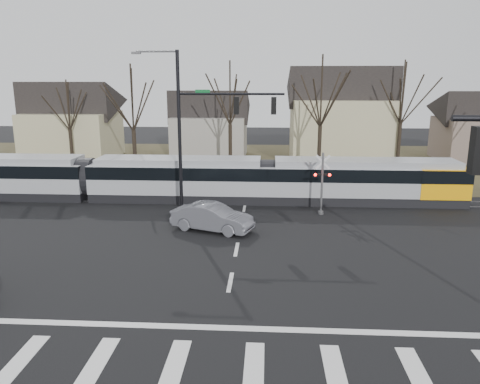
{
  "coord_description": "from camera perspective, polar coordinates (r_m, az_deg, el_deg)",
  "views": [
    {
      "loc": [
        1.52,
        -16.47,
        8.39
      ],
      "look_at": [
        0.0,
        9.0,
        2.3
      ],
      "focal_mm": 35.0,
      "sensor_mm": 36.0,
      "label": 1
    }
  ],
  "objects": [
    {
      "name": "ground",
      "position": [
        18.55,
        -1.7,
        -13.48
      ],
      "size": [
        140.0,
        140.0,
        0.0
      ],
      "primitive_type": "plane",
      "color": "black"
    },
    {
      "name": "grass_verge",
      "position": [
        49.22,
        1.6,
        3.61
      ],
      "size": [
        140.0,
        28.0,
        0.01
      ],
      "primitive_type": "cube",
      "color": "#38331E",
      "rests_on": "ground"
    },
    {
      "name": "crosswalk",
      "position": [
        15.11,
        -3.13,
        -20.31
      ],
      "size": [
        27.0,
        2.6,
        0.01
      ],
      "color": "silver",
      "rests_on": "ground"
    },
    {
      "name": "stop_line",
      "position": [
        16.97,
        -2.26,
        -16.2
      ],
      "size": [
        28.0,
        0.35,
        0.01
      ],
      "primitive_type": "cube",
      "color": "silver",
      "rests_on": "ground"
    },
    {
      "name": "lane_dashes",
      "position": [
        33.58,
        0.71,
        -1.04
      ],
      "size": [
        0.18,
        30.0,
        0.01
      ],
      "color": "silver",
      "rests_on": "ground"
    },
    {
      "name": "rail_pair",
      "position": [
        33.38,
        0.69,
        -1.08
      ],
      "size": [
        90.0,
        1.52,
        0.06
      ],
      "color": "#59595E",
      "rests_on": "ground"
    },
    {
      "name": "tram",
      "position": [
        33.79,
        -7.69,
        1.82
      ],
      "size": [
        40.31,
        2.99,
        3.06
      ],
      "color": "gray",
      "rests_on": "ground"
    },
    {
      "name": "sedan",
      "position": [
        26.8,
        -3.41,
        -3.1
      ],
      "size": [
        4.63,
        5.76,
        1.55
      ],
      "primitive_type": "imported",
      "rotation": [
        0.0,
        0.0,
        1.23
      ],
      "color": "slate",
      "rests_on": "ground"
    },
    {
      "name": "signal_pole_far",
      "position": [
        29.36,
        -4.33,
        8.13
      ],
      "size": [
        9.28,
        0.44,
        10.2
      ],
      "color": "black",
      "rests_on": "ground"
    },
    {
      "name": "rail_crossing_signal",
      "position": [
        30.18,
        9.95,
        0.77
      ],
      "size": [
        1.08,
        0.36,
        4.0
      ],
      "color": "#59595B",
      "rests_on": "ground"
    },
    {
      "name": "tree_row",
      "position": [
        42.61,
        4.1,
        8.83
      ],
      "size": [
        59.2,
        7.2,
        10.0
      ],
      "color": "black",
      "rests_on": "ground"
    },
    {
      "name": "house_a",
      "position": [
        55.01,
        -19.86,
        8.55
      ],
      "size": [
        9.72,
        8.64,
        8.6
      ],
      "color": "tan",
      "rests_on": "ground"
    },
    {
      "name": "house_b",
      "position": [
        53.06,
        -3.7,
        8.62
      ],
      "size": [
        8.64,
        7.56,
        7.65
      ],
      "color": "gray",
      "rests_on": "ground"
    },
    {
      "name": "house_c",
      "position": [
        50.14,
        12.16,
        9.52
      ],
      "size": [
        10.8,
        8.64,
        10.1
      ],
      "color": "tan",
      "rests_on": "ground"
    },
    {
      "name": "house_d",
      "position": [
        56.34,
        27.16,
        7.47
      ],
      "size": [
        8.64,
        7.56,
        7.65
      ],
      "color": "#6B594E",
      "rests_on": "ground"
    }
  ]
}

